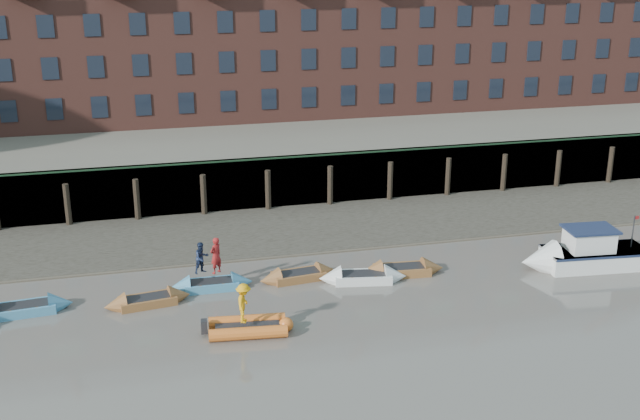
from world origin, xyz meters
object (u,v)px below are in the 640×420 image
object	(u,v)px
person_rib_crew	(244,303)
rowboat_5	(363,277)
rib_tender	(251,327)
person_rower_a	(216,255)
rowboat_3	(211,285)
rowboat_4	(299,276)
rowboat_6	(402,270)
rowboat_1	(24,309)
person_rower_b	(202,258)
rowboat_2	(148,301)
motor_launch	(575,255)

from	to	relation	value
person_rib_crew	rowboat_5	bearing A→B (deg)	-41.57
rib_tender	person_rower_a	world-z (taller)	person_rower_a
rowboat_3	rowboat_4	bearing A→B (deg)	1.60
rowboat_6	rib_tender	world-z (taller)	rowboat_6
rowboat_3	person_rib_crew	world-z (taller)	person_rib_crew
rowboat_1	rowboat_3	bearing A→B (deg)	-1.20
rowboat_3	rowboat_5	size ratio (longest dim) A/B	0.90
rowboat_4	rowboat_5	distance (m)	3.21
rowboat_4	person_rower_b	bearing A→B (deg)	171.39
person_rower_b	rowboat_6	bearing A→B (deg)	-31.59
rib_tender	rowboat_5	bearing A→B (deg)	38.80
rowboat_6	person_rower_a	size ratio (longest dim) A/B	2.42
rowboat_2	person_rower_a	distance (m)	3.87
rowboat_3	motor_launch	xyz separation A→B (m)	(18.63, -1.88, 0.49)
motor_launch	person_rib_crew	distance (m)	18.05
rowboat_2	motor_launch	distance (m)	21.73
rowboat_4	rowboat_6	size ratio (longest dim) A/B	0.94
rowboat_1	rowboat_2	world-z (taller)	rowboat_1
rowboat_1	person_rower_a	size ratio (longest dim) A/B	2.40
rowboat_5	person_rower_b	distance (m)	8.02
rowboat_3	person_rower_a	size ratio (longest dim) A/B	2.23
rowboat_4	person_rower_a	bearing A→B (deg)	173.56
rowboat_1	rowboat_2	bearing A→B (deg)	-10.17
rowboat_3	person_rib_crew	size ratio (longest dim) A/B	2.32
rowboat_2	person_rib_crew	size ratio (longest dim) A/B	2.35
rowboat_3	rowboat_4	xyz separation A→B (m)	(4.40, 0.06, -0.00)
rowboat_6	motor_launch	size ratio (longest dim) A/B	0.65
rowboat_2	rowboat_5	bearing A→B (deg)	-7.27
rowboat_4	rib_tender	size ratio (longest dim) A/B	1.11
rowboat_1	rowboat_5	distance (m)	16.06
rowboat_2	rowboat_6	distance (m)	12.74
rowboat_5	rowboat_6	size ratio (longest dim) A/B	1.02
person_rower_b	rowboat_3	bearing A→B (deg)	-57.48
rowboat_2	person_rib_crew	bearing A→B (deg)	-53.08
rowboat_1	rowboat_5	xyz separation A→B (m)	(16.06, -0.29, 0.00)
rowboat_5	motor_launch	size ratio (longest dim) A/B	0.66
rowboat_6	motor_launch	bearing A→B (deg)	-3.88
rowboat_4	rib_tender	xyz separation A→B (m)	(-3.22, -5.04, 0.07)
motor_launch	person_rower_b	world-z (taller)	person_rower_b
rowboat_3	rowboat_5	world-z (taller)	rowboat_5
motor_launch	person_rib_crew	xyz separation A→B (m)	(-17.75, -3.17, 0.78)
rowboat_3	rowboat_4	world-z (taller)	rowboat_3
rowboat_4	person_rower_b	size ratio (longest dim) A/B	2.64
rowboat_5	rib_tender	distance (m)	7.46
rowboat_2	rowboat_6	xyz separation A→B (m)	(12.73, 0.55, 0.02)
rib_tender	person_rower_a	distance (m)	5.29
rowboat_2	rib_tender	distance (m)	5.76
person_rower_a	person_rower_b	world-z (taller)	person_rower_a
rowboat_3	rowboat_5	xyz separation A→B (m)	(7.45, -0.93, 0.02)
rowboat_1	person_rib_crew	distance (m)	10.53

